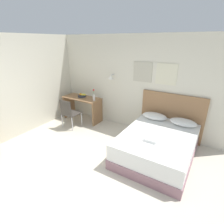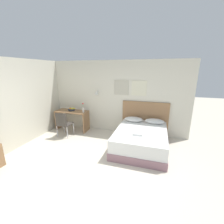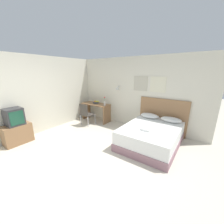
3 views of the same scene
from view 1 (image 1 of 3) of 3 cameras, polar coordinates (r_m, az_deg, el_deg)
name	(u,v)px [view 1 (image 1 of 3)]	position (r m, az deg, el deg)	size (l,w,h in m)	color
ground_plane	(65,180)	(3.70, -15.02, -20.66)	(24.00, 24.00, 0.00)	beige
wall_back	(131,84)	(5.07, 6.22, 9.13)	(5.50, 0.31, 2.65)	beige
bed	(157,145)	(4.13, 14.58, -10.52)	(1.50, 1.97, 0.58)	gray
headboard	(171,117)	(4.86, 18.69, -1.41)	(1.62, 0.06, 1.24)	#8E6642
pillow_left	(155,116)	(4.68, 13.75, -1.28)	(0.63, 0.38, 0.15)	white
pillow_right	(183,122)	(4.55, 22.19, -3.12)	(0.63, 0.38, 0.15)	white
folded_towel_near_foot	(152,138)	(3.74, 12.91, -8.35)	(0.26, 0.32, 0.06)	white
desk	(82,104)	(5.80, -9.70, 2.54)	(1.26, 0.54, 0.77)	#8E6642
desk_chair	(69,112)	(5.32, -13.98, 0.06)	(0.45, 0.45, 0.89)	#3D3833
fruit_bowl	(82,96)	(5.78, -9.76, 5.30)	(0.28, 0.26, 0.12)	#333842
flower_vase	(94,97)	(5.34, -5.95, 5.04)	(0.08, 0.08, 0.36)	silver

